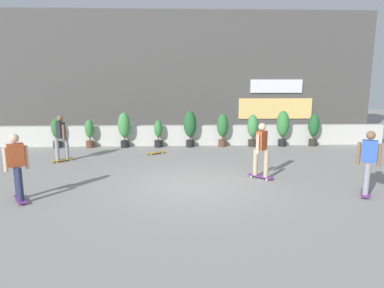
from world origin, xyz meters
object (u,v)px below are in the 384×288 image
(potted_plant_7, at_px, (283,125))
(skater_foreground, at_px, (17,165))
(potted_plant_5, at_px, (223,128))
(skater_by_wall_right, at_px, (368,160))
(potted_plant_2, at_px, (124,127))
(skater_mid_plaza, at_px, (261,148))
(potted_plant_4, at_px, (190,126))
(potted_plant_3, at_px, (158,133))
(potted_plant_8, at_px, (314,128))
(potted_plant_0, at_px, (56,131))
(skater_by_wall_left, at_px, (61,136))
(potted_plant_6, at_px, (253,128))
(potted_plant_1, at_px, (90,133))
(skateboard_near_camera, at_px, (156,153))

(potted_plant_7, bearing_deg, skater_foreground, -141.83)
(potted_plant_5, relative_size, skater_by_wall_right, 0.87)
(skater_by_wall_right, bearing_deg, potted_plant_2, 137.49)
(potted_plant_5, bearing_deg, skater_mid_plaza, -83.95)
(potted_plant_4, height_order, potted_plant_7, potted_plant_4)
(potted_plant_3, bearing_deg, skater_mid_plaza, -55.91)
(potted_plant_3, relative_size, skater_by_wall_right, 0.70)
(skater_mid_plaza, bearing_deg, skater_by_wall_right, -34.62)
(potted_plant_2, xyz_separation_m, potted_plant_8, (8.45, 0.00, -0.07))
(potted_plant_3, relative_size, skater_foreground, 0.70)
(potted_plant_2, relative_size, potted_plant_7, 0.97)
(potted_plant_0, height_order, skater_foreground, skater_foreground)
(skater_by_wall_left, bearing_deg, potted_plant_7, 16.11)
(skater_foreground, bearing_deg, potted_plant_8, 34.04)
(potted_plant_4, bearing_deg, skater_by_wall_left, -151.61)
(potted_plant_2, distance_m, skater_by_wall_left, 3.18)
(skater_by_wall_right, xyz_separation_m, skater_foreground, (-8.78, -0.11, 0.00))
(potted_plant_6, relative_size, skater_by_wall_right, 0.84)
(potted_plant_1, relative_size, potted_plant_6, 0.87)
(skater_by_wall_right, height_order, skater_by_wall_left, same)
(potted_plant_7, height_order, potted_plant_8, potted_plant_7)
(potted_plant_8, distance_m, skater_mid_plaza, 6.15)
(potted_plant_1, bearing_deg, potted_plant_2, -0.00)
(potted_plant_0, height_order, skater_mid_plaza, skater_mid_plaza)
(potted_plant_1, relative_size, skateboard_near_camera, 1.57)
(potted_plant_3, relative_size, potted_plant_7, 0.75)
(potted_plant_5, bearing_deg, potted_plant_2, 180.00)
(skater_mid_plaza, relative_size, skater_by_wall_right, 1.00)
(potted_plant_1, relative_size, potted_plant_2, 0.80)
(skater_by_wall_left, bearing_deg, potted_plant_5, 22.52)
(potted_plant_3, distance_m, skater_by_wall_right, 8.79)
(potted_plant_5, height_order, skater_mid_plaza, skater_mid_plaza)
(skater_mid_plaza, xyz_separation_m, skater_by_wall_left, (-6.74, 2.42, 0.00))
(potted_plant_0, height_order, potted_plant_3, potted_plant_0)
(potted_plant_4, bearing_deg, skater_by_wall_right, -56.78)
(potted_plant_6, bearing_deg, potted_plant_2, -180.00)
(potted_plant_7, bearing_deg, skater_by_wall_right, -88.32)
(potted_plant_6, height_order, skater_mid_plaza, skater_mid_plaza)
(potted_plant_1, xyz_separation_m, skateboard_near_camera, (2.98, -1.45, -0.61))
(potted_plant_4, distance_m, skateboard_near_camera, 2.23)
(potted_plant_1, bearing_deg, skateboard_near_camera, -26.04)
(potted_plant_8, height_order, skateboard_near_camera, potted_plant_8)
(potted_plant_4, xyz_separation_m, skateboard_near_camera, (-1.44, -1.45, -0.88))
(potted_plant_5, relative_size, skater_by_wall_left, 0.87)
(skateboard_near_camera, bearing_deg, potted_plant_2, 135.08)
(potted_plant_7, height_order, skater_mid_plaza, skater_mid_plaza)
(skateboard_near_camera, bearing_deg, skater_by_wall_right, -41.87)
(potted_plant_6, bearing_deg, skater_by_wall_left, -161.19)
(potted_plant_0, distance_m, skater_mid_plaza, 9.28)
(potted_plant_0, distance_m, skateboard_near_camera, 4.69)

